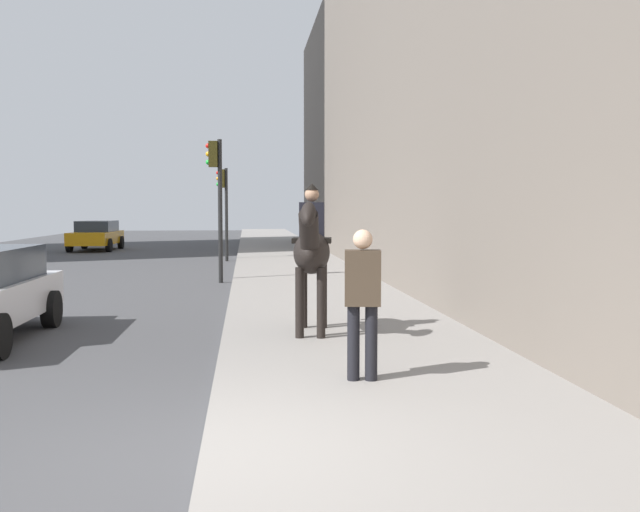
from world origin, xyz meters
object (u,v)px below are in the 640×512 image
(traffic_light_near_curb, at_px, (217,187))
(traffic_light_far_curb, at_px, (224,199))
(mounted_horse_near, at_px, (312,250))
(car_near_lane, at_px, (96,235))
(pedestrian_greeting, at_px, (363,294))

(traffic_light_near_curb, bearing_deg, traffic_light_far_curb, 0.42)
(mounted_horse_near, height_order, car_near_lane, mounted_horse_near)
(mounted_horse_near, xyz_separation_m, pedestrian_greeting, (-2.99, -0.29, -0.32))
(mounted_horse_near, relative_size, pedestrian_greeting, 1.36)
(mounted_horse_near, distance_m, traffic_light_far_curb, 16.79)
(pedestrian_greeting, distance_m, traffic_light_near_curb, 11.96)
(car_near_lane, height_order, traffic_light_near_curb, traffic_light_near_curb)
(mounted_horse_near, bearing_deg, traffic_light_near_curb, -160.19)
(pedestrian_greeting, height_order, traffic_light_far_curb, traffic_light_far_curb)
(pedestrian_greeting, bearing_deg, mounted_horse_near, 13.55)
(traffic_light_near_curb, bearing_deg, mounted_horse_near, -168.37)
(pedestrian_greeting, height_order, car_near_lane, pedestrian_greeting)
(car_near_lane, distance_m, traffic_light_near_curb, 17.16)
(pedestrian_greeting, xyz_separation_m, traffic_light_far_curb, (19.66, 2.14, 1.33))
(pedestrian_greeting, bearing_deg, traffic_light_near_curb, 18.04)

